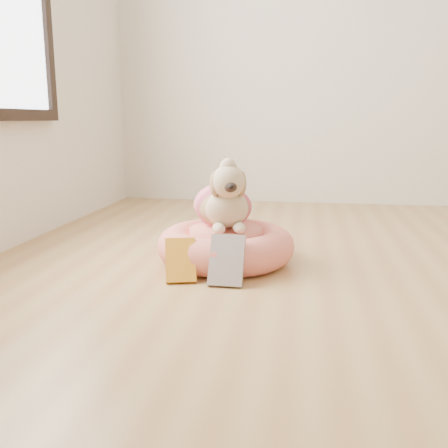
# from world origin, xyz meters

# --- Properties ---
(wall_back) EXTENTS (4.50, 0.00, 4.50)m
(wall_back) POSITION_xyz_m (0.00, 2.25, 1.35)
(wall_back) COLOR beige
(wall_back) RESTS_ON floor
(pet_bed) EXTENTS (0.63, 0.63, 0.16)m
(pet_bed) POSITION_xyz_m (-0.87, 0.48, 0.08)
(pet_bed) COLOR #F77360
(pet_bed) RESTS_ON floor
(dog) EXTENTS (0.43, 0.52, 0.33)m
(dog) POSITION_xyz_m (-0.88, 0.51, 0.33)
(dog) COLOR brown
(dog) RESTS_ON pet_bed
(book_yellow) EXTENTS (0.15, 0.14, 0.17)m
(book_yellow) POSITION_xyz_m (-1.01, 0.18, 0.09)
(book_yellow) COLOR yellow
(book_yellow) RESTS_ON floor
(book_white) EXTENTS (0.14, 0.13, 0.19)m
(book_white) POSITION_xyz_m (-0.82, 0.17, 0.10)
(book_white) COLOR white
(book_white) RESTS_ON floor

